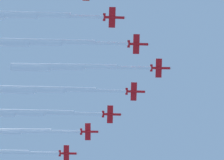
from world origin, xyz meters
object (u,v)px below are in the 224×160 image
object	(u,v)px
jet_lead	(63,67)
jet_port_inner	(47,90)
jet_port_mid	(27,113)
jet_starboard_mid	(18,15)
jet_port_outer	(3,132)
jet_starboard_inner	(43,42)

from	to	relation	value
jet_lead	jet_port_inner	size ratio (longest dim) A/B	1.06
jet_lead	jet_port_mid	xyz separation A→B (m)	(2.85, 28.40, -1.85)
jet_lead	jet_starboard_mid	distance (m)	29.67
jet_port_mid	jet_port_outer	distance (m)	18.14
jet_starboard_inner	jet_starboard_mid	distance (m)	15.20
jet_port_outer	jet_port_mid	bearing A→B (deg)	-86.69
jet_starboard_inner	jet_port_mid	size ratio (longest dim) A/B	1.03
jet_starboard_inner	jet_starboard_mid	world-z (taller)	jet_starboard_inner
jet_port_inner	jet_port_outer	world-z (taller)	jet_port_outer
jet_lead	jet_starboard_inner	distance (m)	14.51
jet_starboard_inner	jet_starboard_mid	xyz separation A→B (m)	(-14.99, -2.50, -0.09)
jet_lead	jet_port_mid	bearing A→B (deg)	84.28
jet_port_mid	jet_starboard_mid	size ratio (longest dim) A/B	0.99
jet_port_outer	jet_lead	bearing A→B (deg)	-92.24
jet_lead	jet_port_inner	bearing A→B (deg)	81.33
jet_lead	jet_port_inner	world-z (taller)	jet_lead
jet_port_inner	jet_starboard_mid	size ratio (longest dim) A/B	1.01
jet_port_mid	jet_port_outer	xyz separation A→B (m)	(-1.04, 17.95, 2.46)
jet_lead	jet_port_outer	bearing A→B (deg)	87.76
jet_starboard_mid	jet_port_inner	bearing A→B (deg)	31.76
jet_starboard_mid	jet_starboard_inner	bearing A→B (deg)	9.45
jet_starboard_mid	jet_port_outer	distance (m)	60.74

